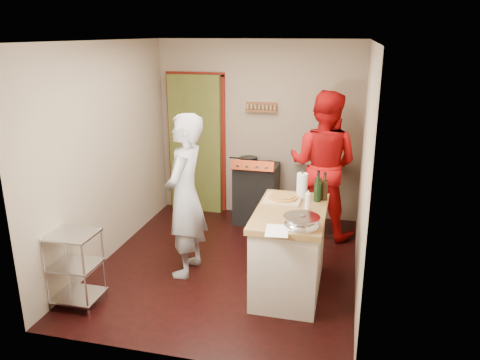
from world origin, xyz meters
name	(u,v)px	position (x,y,z in m)	size (l,w,h in m)	color
floor	(228,264)	(0.00, 0.00, 0.00)	(3.50, 3.50, 0.00)	black
back_wall	(217,139)	(-0.64, 1.78, 1.13)	(3.00, 0.44, 2.60)	gray
left_wall	(107,153)	(-1.50, 0.00, 1.30)	(0.04, 3.50, 2.60)	gray
right_wall	(364,169)	(1.50, 0.00, 1.30)	(0.04, 3.50, 2.60)	gray
ceiling	(226,40)	(0.00, 0.00, 2.61)	(3.00, 3.50, 0.02)	white
stove	(256,192)	(0.05, 1.42, 0.45)	(0.60, 0.63, 1.00)	black
wire_shelving	(75,265)	(-1.28, -1.20, 0.44)	(0.48, 0.40, 0.80)	silver
island	(290,248)	(0.79, -0.39, 0.49)	(0.72, 1.33, 1.23)	beige
person_stripe	(185,196)	(-0.42, -0.28, 0.93)	(0.68, 0.45, 1.87)	#B0B0B5
person_red	(323,165)	(1.00, 1.20, 0.99)	(0.96, 0.75, 1.98)	#AB0B0C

